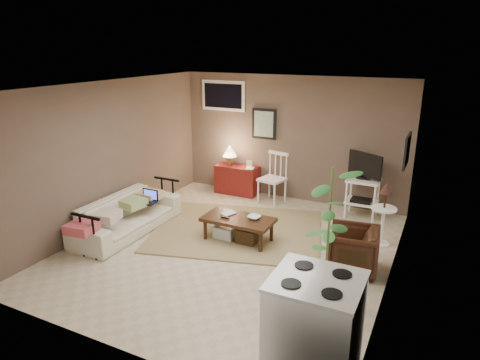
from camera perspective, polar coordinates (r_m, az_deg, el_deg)
The scene contains 20 objects.
floor at distance 6.54m, azimuth -1.12°, elevation -9.04°, with size 5.00×5.00×0.00m, color #C1B293.
art_back at distance 8.45m, azimuth 3.22°, elevation 7.48°, with size 0.50×0.03×0.60m, color black.
art_right at distance 6.42m, azimuth 21.38°, elevation 3.65°, with size 0.03×0.60×0.45m, color black.
window at distance 8.77m, azimuth -2.24°, elevation 11.16°, with size 0.96×0.03×0.60m, color white.
rug at distance 7.09m, azimuth -0.33°, elevation -6.71°, with size 2.69×2.15×0.03m, color #988658.
coffee_table at distance 6.66m, azimuth -0.30°, elevation -6.34°, with size 1.09×0.57×0.41m.
sofa at distance 7.17m, azimuth -14.88°, elevation -3.83°, with size 1.97×0.58×0.77m, color beige.
sofa_pillows at distance 6.95m, azimuth -15.85°, elevation -3.82°, with size 0.38×1.88×0.13m, color beige, non-canonical shape.
sofa_end_rails at distance 7.12m, azimuth -14.15°, elevation -4.39°, with size 0.53×1.97×0.66m, color black, non-canonical shape.
laptop at distance 7.26m, azimuth -12.08°, elevation -2.40°, with size 0.30×0.22×0.21m.
red_console at distance 8.74m, azimuth -0.48°, elevation 0.43°, with size 0.88×0.39×1.01m.
spindle_chair at distance 8.25m, azimuth 4.36°, elevation 0.08°, with size 0.52×0.52×0.97m.
tv_stand at distance 7.75m, azimuth 16.10°, elevation -0.47°, with size 0.63×0.45×1.17m.
side_table at distance 6.75m, azimuth 18.69°, elevation -3.39°, with size 0.37×0.37×1.00m.
armchair at distance 6.01m, azimuth 14.80°, elevation -8.68°, with size 0.65×0.61×0.67m, color black.
potted_plant at distance 4.99m, azimuth 11.72°, elevation -6.80°, with size 0.42×0.42×1.70m.
stove at distance 4.10m, azimuth 9.84°, elevation -18.97°, with size 0.78×0.73×1.02m.
bowl at distance 6.53m, azimuth 1.88°, elevation -4.38°, with size 0.20×0.05×0.20m, color #3B1D10.
book_table at distance 6.77m, azimuth -1.95°, elevation -3.47°, with size 0.16×0.02×0.22m, color #3B1D10.
book_console at distance 8.45m, azimuth 0.83°, elevation 2.19°, with size 0.15×0.02×0.20m, color #3B1D10.
Camera 1 is at (2.69, -5.19, 2.94)m, focal length 32.00 mm.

